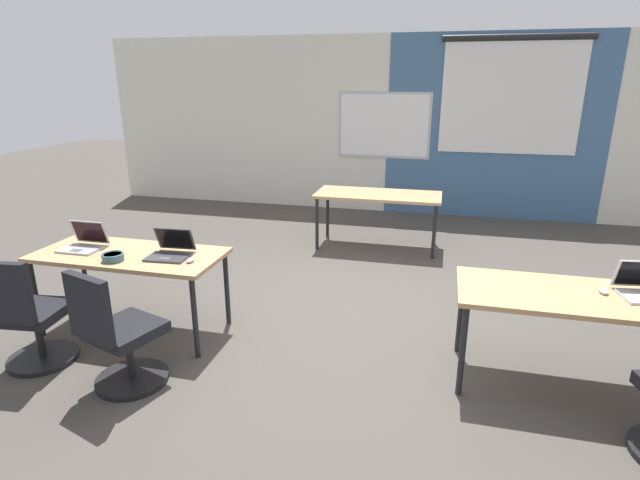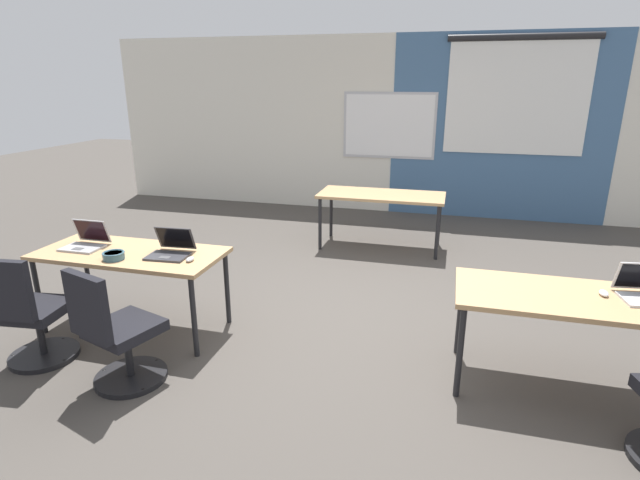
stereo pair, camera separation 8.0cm
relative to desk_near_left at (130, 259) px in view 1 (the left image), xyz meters
name	(u,v)px [view 1 (the left image)]	position (x,y,z in m)	size (l,w,h in m)	color
ground_plane	(344,320)	(1.75, 0.60, -0.66)	(24.00, 24.00, 0.00)	#47423D
back_wall_assembly	(399,126)	(1.80, 4.79, 0.75)	(10.00, 0.27, 2.80)	silver
desk_near_left	(130,259)	(0.00, 0.00, 0.00)	(1.60, 0.70, 0.72)	tan
desk_near_right	(577,302)	(3.50, 0.00, 0.00)	(1.60, 0.70, 0.72)	tan
desk_far_center	(378,198)	(1.75, 2.80, 0.00)	(1.60, 0.70, 0.72)	tan
mouse_near_right_end	(604,291)	(3.67, 0.06, 0.08)	(0.06, 0.10, 0.03)	silver
laptop_near_left_inner	(170,251)	(0.39, 0.01, 0.11)	(0.35, 0.34, 0.22)	#333338
mouse_near_left_inner	(190,260)	(0.62, -0.08, 0.08)	(0.07, 0.11, 0.03)	#B2B2B7
chair_near_left_inner	(118,340)	(0.41, -0.79, -0.28)	(0.55, 0.60, 0.92)	black
laptop_near_left_end	(84,243)	(-0.44, 0.00, 0.11)	(0.33, 0.30, 0.23)	#9E9EA3
chair_near_left_end	(29,321)	(-0.42, -0.71, -0.28)	(0.52, 0.56, 0.92)	black
snack_bowl	(113,256)	(-0.01, -0.20, 0.10)	(0.18, 0.18, 0.06)	#3D6070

